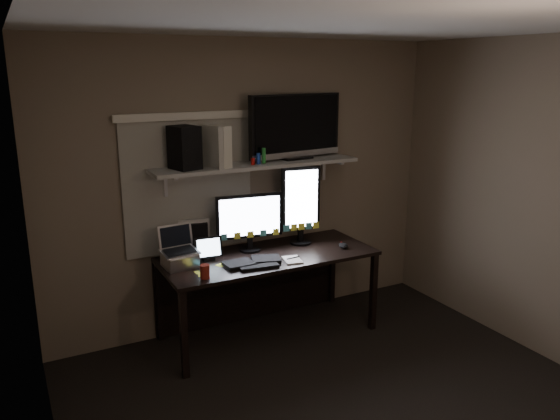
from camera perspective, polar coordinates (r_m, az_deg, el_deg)
ceiling at (r=3.14m, az=10.80°, el=18.94°), size 3.60×3.60×0.00m
back_wall at (r=4.79m, az=-3.25°, el=2.54°), size 3.60×0.00×3.60m
left_wall at (r=2.67m, az=-23.19°, el=-8.58°), size 0.00×3.60×3.60m
window_blinds at (r=4.58m, az=-9.48°, el=2.42°), size 1.10×0.02×1.10m
desk at (r=4.77m, az=-1.88°, el=-6.24°), size 1.80×0.75×0.73m
wall_shelf at (r=4.59m, az=-2.39°, el=4.76°), size 1.80×0.35×0.03m
monitor_landscape at (r=4.63m, az=-3.20°, el=-1.28°), size 0.58×0.13×0.51m
monitor_portrait at (r=4.81m, az=2.19°, el=0.55°), size 0.36×0.11×0.71m
keyboard at (r=4.40m, az=-2.89°, el=-5.42°), size 0.50×0.25×0.03m
mouse at (r=4.80m, az=6.64°, el=-3.70°), size 0.11×0.13×0.04m
notepad at (r=4.46m, az=1.30°, el=-5.23°), size 0.17×0.21×0.01m
tablet at (r=4.48m, az=-7.52°, el=-4.03°), size 0.23×0.11×0.20m
file_sorter at (r=4.65m, az=-8.94°, el=-2.79°), size 0.24×0.16×0.29m
laptop at (r=4.34m, az=-10.47°, el=-3.94°), size 0.30×0.26×0.32m
cup at (r=4.12m, az=-7.85°, el=-6.39°), size 0.07×0.07×0.10m
sticky_notes at (r=4.30m, az=-6.84°, el=-6.16°), size 0.32×0.25×0.00m
tv at (r=4.77m, az=1.63°, el=8.68°), size 0.94×0.29×0.56m
game_console at (r=4.42m, az=-6.67°, el=6.64°), size 0.18×0.29×0.33m
speaker at (r=4.35m, az=-9.96°, el=6.44°), size 0.24×0.27×0.34m
bottles at (r=4.50m, az=-2.28°, el=5.56°), size 0.20×0.08×0.13m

